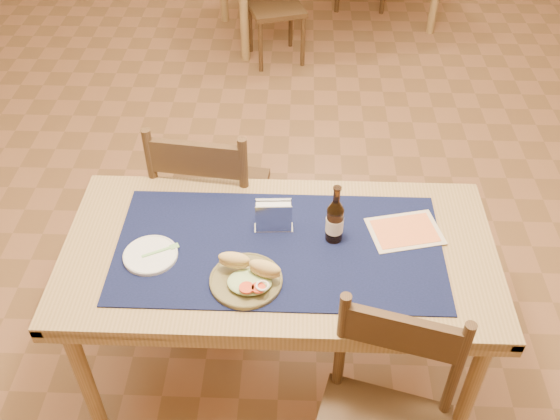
{
  "coord_description": "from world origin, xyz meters",
  "views": [
    {
      "loc": [
        0.06,
        -2.41,
        2.39
      ],
      "look_at": [
        0.0,
        -0.7,
        0.85
      ],
      "focal_mm": 40.0,
      "sensor_mm": 36.0,
      "label": 1
    }
  ],
  "objects_px": {
    "main_table": "(279,264)",
    "beer_bottle": "(335,220)",
    "sandwich_plate": "(248,277)",
    "napkin_holder": "(274,217)",
    "chair_main_far": "(212,199)"
  },
  "relations": [
    {
      "from": "chair_main_far",
      "to": "napkin_holder",
      "type": "distance_m",
      "value": 0.62
    },
    {
      "from": "beer_bottle",
      "to": "napkin_holder",
      "type": "height_order",
      "value": "beer_bottle"
    },
    {
      "from": "napkin_holder",
      "to": "chair_main_far",
      "type": "bearing_deg",
      "value": 124.94
    },
    {
      "from": "beer_bottle",
      "to": "napkin_holder",
      "type": "relative_size",
      "value": 1.67
    },
    {
      "from": "sandwich_plate",
      "to": "napkin_holder",
      "type": "bearing_deg",
      "value": 74.25
    },
    {
      "from": "napkin_holder",
      "to": "main_table",
      "type": "bearing_deg",
      "value": -76.5
    },
    {
      "from": "main_table",
      "to": "sandwich_plate",
      "type": "height_order",
      "value": "sandwich_plate"
    },
    {
      "from": "main_table",
      "to": "beer_bottle",
      "type": "bearing_deg",
      "value": 15.03
    },
    {
      "from": "main_table",
      "to": "beer_bottle",
      "type": "distance_m",
      "value": 0.28
    },
    {
      "from": "main_table",
      "to": "sandwich_plate",
      "type": "bearing_deg",
      "value": -120.21
    },
    {
      "from": "sandwich_plate",
      "to": "napkin_holder",
      "type": "height_order",
      "value": "napkin_holder"
    },
    {
      "from": "main_table",
      "to": "beer_bottle",
      "type": "xyz_separation_m",
      "value": [
        0.2,
        0.05,
        0.18
      ]
    },
    {
      "from": "main_table",
      "to": "chair_main_far",
      "type": "distance_m",
      "value": 0.65
    },
    {
      "from": "chair_main_far",
      "to": "sandwich_plate",
      "type": "bearing_deg",
      "value": -72.2
    },
    {
      "from": "main_table",
      "to": "napkin_holder",
      "type": "bearing_deg",
      "value": 103.5
    }
  ]
}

